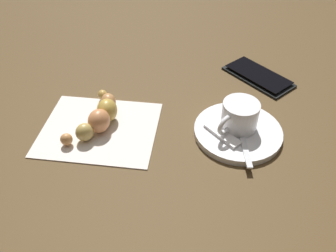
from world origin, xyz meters
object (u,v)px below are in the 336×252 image
at_px(croissant, 100,116).
at_px(sugar_packet, 222,134).
at_px(teaspoon, 241,131).
at_px(napkin, 100,128).
at_px(espresso_cup, 239,116).
at_px(cell_phone, 258,76).
at_px(saucer, 238,132).

bearing_deg(croissant, sugar_packet, 11.37).
bearing_deg(teaspoon, croissant, -165.19).
bearing_deg(croissant, napkin, -80.43).
bearing_deg(espresso_cup, teaspoon, -51.91).
bearing_deg(cell_phone, croissant, -132.23).
height_order(saucer, napkin, saucer).
distance_m(napkin, croissant, 0.02).
bearing_deg(saucer, espresso_cup, 120.81).
height_order(saucer, cell_phone, same).
bearing_deg(sugar_packet, espresso_cup, 88.69).
height_order(teaspoon, cell_phone, teaspoon).
distance_m(teaspoon, cell_phone, 0.19).
xyz_separation_m(espresso_cup, croissant, (-0.22, -0.07, -0.01)).
distance_m(saucer, croissant, 0.24).
relative_size(saucer, croissant, 0.98).
bearing_deg(saucer, croissant, -163.67).
distance_m(teaspoon, croissant, 0.24).
distance_m(napkin, cell_phone, 0.34).
bearing_deg(sugar_packet, cell_phone, 114.53).
bearing_deg(cell_phone, saucer, -89.98).
relative_size(saucer, sugar_packet, 2.11).
distance_m(sugar_packet, napkin, 0.21).
bearing_deg(sugar_packet, teaspoon, 67.66).
height_order(croissant, cell_phone, croissant).
relative_size(teaspoon, sugar_packet, 1.69).
height_order(teaspoon, croissant, croissant).
bearing_deg(teaspoon, saucer, 133.75).
distance_m(espresso_cup, cell_phone, 0.18).
relative_size(saucer, cell_phone, 0.94).
bearing_deg(napkin, cell_phone, 49.07).
relative_size(espresso_cup, sugar_packet, 1.16).
distance_m(saucer, napkin, 0.24).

